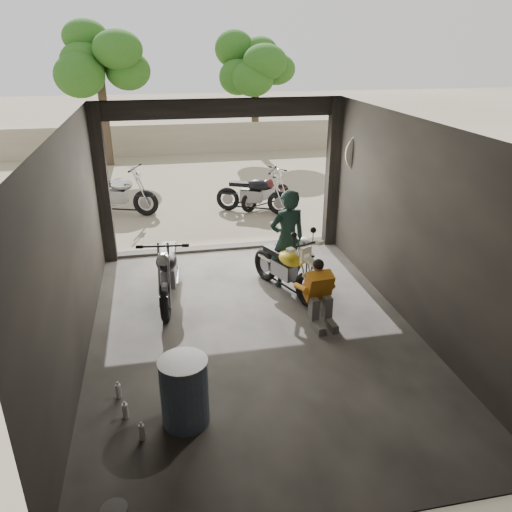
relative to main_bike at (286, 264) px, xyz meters
name	(u,v)px	position (x,y,z in m)	size (l,w,h in m)	color
ground	(254,333)	(-0.82, -1.25, -0.56)	(80.00, 80.00, 0.00)	#7A6D56
garage	(247,245)	(-0.82, -0.71, 0.72)	(7.00, 7.13, 3.20)	#2D2B28
boundary_wall	(187,139)	(-0.82, 12.75, 0.04)	(18.00, 0.30, 1.20)	gray
tree_left	(97,49)	(-3.82, 11.25, 3.42)	(2.20, 2.20, 5.60)	#382B1E
tree_right	(255,60)	(1.98, 12.75, 3.00)	(2.20, 2.20, 5.00)	#382B1E
main_bike	(286,264)	(0.00, 0.00, 0.00)	(0.69, 1.69, 1.13)	beige
left_bike	(168,267)	(-2.07, 0.15, 0.07)	(0.77, 1.86, 1.26)	black
outside_bike_a	(117,191)	(-3.20, 5.21, 0.08)	(0.79, 1.91, 1.29)	black
outside_bike_b	(266,189)	(0.74, 5.04, -0.05)	(0.63, 1.53, 1.04)	#431011
outside_bike_c	(253,191)	(0.32, 4.66, 0.04)	(0.73, 1.78, 1.21)	black
rider	(287,239)	(0.09, 0.26, 0.37)	(0.68, 0.44, 1.86)	black
mechanic	(321,296)	(0.26, -1.22, -0.04)	(0.54, 0.73, 1.05)	#C4791A
stool	(301,256)	(0.43, 0.50, -0.08)	(0.40, 0.40, 0.55)	black
helmet	(302,245)	(0.42, 0.43, 0.16)	(0.35, 0.37, 0.33)	silver
oil_drum	(185,393)	(-2.01, -3.05, -0.13)	(0.56, 0.56, 0.87)	#3F516A
sign_post	(364,172)	(1.97, 1.42, 1.23)	(0.87, 0.08, 2.62)	black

